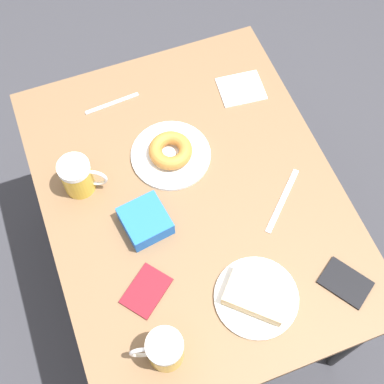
% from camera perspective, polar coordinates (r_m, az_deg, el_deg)
% --- Properties ---
extents(ground_plane, '(8.00, 8.00, 0.00)m').
position_cam_1_polar(ground_plane, '(2.20, 0.00, -9.01)').
color(ground_plane, '#333338').
extents(table, '(0.83, 1.07, 0.73)m').
position_cam_1_polar(table, '(1.57, 0.00, -1.32)').
color(table, brown).
rests_on(table, ground_plane).
extents(plate_with_cake, '(0.22, 0.22, 0.05)m').
position_cam_1_polar(plate_with_cake, '(1.40, 6.93, -10.94)').
color(plate_with_cake, white).
rests_on(plate_with_cake, table).
extents(plate_with_donut, '(0.24, 0.24, 0.05)m').
position_cam_1_polar(plate_with_donut, '(1.57, -2.29, 4.23)').
color(plate_with_donut, white).
rests_on(plate_with_donut, table).
extents(beer_mug_left, '(0.12, 0.09, 0.12)m').
position_cam_1_polar(beer_mug_left, '(1.52, -12.08, 1.64)').
color(beer_mug_left, gold).
rests_on(beer_mug_left, table).
extents(beer_mug_center, '(0.13, 0.09, 0.12)m').
position_cam_1_polar(beer_mug_center, '(1.32, -2.99, -16.47)').
color(beer_mug_center, gold).
rests_on(beer_mug_center, table).
extents(napkin_folded, '(0.15, 0.13, 0.00)m').
position_cam_1_polar(napkin_folded, '(1.73, 5.26, 10.91)').
color(napkin_folded, white).
rests_on(napkin_folded, table).
extents(fork, '(0.18, 0.03, 0.00)m').
position_cam_1_polar(fork, '(1.71, -8.52, 9.33)').
color(fork, silver).
rests_on(fork, table).
extents(knife, '(0.17, 0.16, 0.00)m').
position_cam_1_polar(knife, '(1.53, 9.63, -0.89)').
color(knife, silver).
rests_on(knife, table).
extents(passport_near_edge, '(0.14, 0.15, 0.01)m').
position_cam_1_polar(passport_near_edge, '(1.48, 16.06, -9.28)').
color(passport_near_edge, black).
rests_on(passport_near_edge, table).
extents(passport_far_edge, '(0.15, 0.15, 0.01)m').
position_cam_1_polar(passport_far_edge, '(1.42, -4.90, -10.45)').
color(passport_far_edge, maroon).
rests_on(passport_far_edge, table).
extents(blue_pouch, '(0.13, 0.14, 0.05)m').
position_cam_1_polar(blue_pouch, '(1.46, -5.00, -3.10)').
color(blue_pouch, blue).
rests_on(blue_pouch, table).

